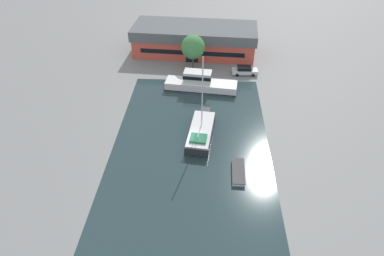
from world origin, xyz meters
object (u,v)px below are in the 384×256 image
(motor_cruiser, at_px, (200,83))
(small_dinghy, at_px, (238,172))
(parked_car, at_px, (245,70))
(warehouse_building, at_px, (195,39))
(quay_tree_near_building, at_px, (193,47))
(sailboat_moored, at_px, (201,131))

(motor_cruiser, distance_m, small_dinghy, 20.89)
(parked_car, bearing_deg, motor_cruiser, -55.72)
(warehouse_building, distance_m, quay_tree_near_building, 8.15)
(motor_cruiser, height_order, small_dinghy, motor_cruiser)
(small_dinghy, bearing_deg, sailboat_moored, -54.80)
(sailboat_moored, bearing_deg, quay_tree_near_building, 102.52)
(quay_tree_near_building, relative_size, sailboat_moored, 0.57)
(warehouse_building, bearing_deg, sailboat_moored, -81.63)
(parked_car, xyz_separation_m, motor_cruiser, (-8.00, -5.75, 0.39))
(warehouse_building, xyz_separation_m, parked_car, (9.59, -9.16, -1.98))
(quay_tree_near_building, bearing_deg, sailboat_moored, -83.89)
(parked_car, bearing_deg, small_dinghy, -7.13)
(sailboat_moored, bearing_deg, parked_car, 74.66)
(quay_tree_near_building, xyz_separation_m, sailboat_moored, (2.12, -19.82, -3.81))
(small_dinghy, bearing_deg, warehouse_building, -77.13)
(quay_tree_near_building, relative_size, small_dinghy, 1.45)
(quay_tree_near_building, relative_size, parked_car, 1.44)
(warehouse_building, height_order, parked_car, warehouse_building)
(sailboat_moored, relative_size, motor_cruiser, 0.96)
(quay_tree_near_building, height_order, motor_cruiser, quay_tree_near_building)
(small_dinghy, bearing_deg, parked_car, -94.13)
(sailboat_moored, xyz_separation_m, motor_cruiser, (-0.57, 12.86, 0.40))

